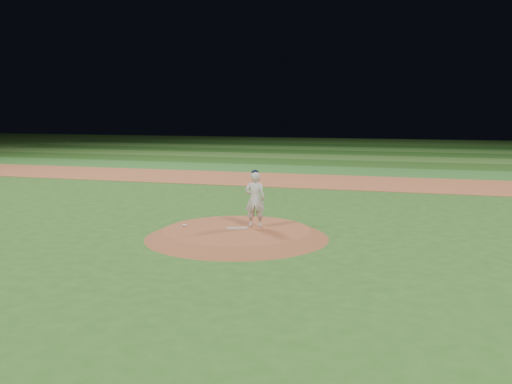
# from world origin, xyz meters

# --- Properties ---
(ground) EXTENTS (120.00, 120.00, 0.00)m
(ground) POSITION_xyz_m (0.00, 0.00, 0.00)
(ground) COLOR #2C5B1D
(ground) RESTS_ON ground
(infield_dirt_band) EXTENTS (70.00, 6.00, 0.02)m
(infield_dirt_band) POSITION_xyz_m (0.00, 14.00, 0.01)
(infield_dirt_band) COLOR #A35632
(infield_dirt_band) RESTS_ON ground
(outfield_stripe_0) EXTENTS (70.00, 5.00, 0.02)m
(outfield_stripe_0) POSITION_xyz_m (0.00, 19.50, 0.01)
(outfield_stripe_0) COLOR #2E6926
(outfield_stripe_0) RESTS_ON ground
(outfield_stripe_1) EXTENTS (70.00, 5.00, 0.02)m
(outfield_stripe_1) POSITION_xyz_m (0.00, 24.50, 0.01)
(outfield_stripe_1) COLOR #224917
(outfield_stripe_1) RESTS_ON ground
(outfield_stripe_2) EXTENTS (70.00, 5.00, 0.02)m
(outfield_stripe_2) POSITION_xyz_m (0.00, 29.50, 0.01)
(outfield_stripe_2) COLOR #386524
(outfield_stripe_2) RESTS_ON ground
(outfield_stripe_3) EXTENTS (70.00, 5.00, 0.02)m
(outfield_stripe_3) POSITION_xyz_m (0.00, 34.50, 0.01)
(outfield_stripe_3) COLOR #1F4817
(outfield_stripe_3) RESTS_ON ground
(outfield_stripe_4) EXTENTS (70.00, 5.00, 0.02)m
(outfield_stripe_4) POSITION_xyz_m (0.00, 39.50, 0.01)
(outfield_stripe_4) COLOR #366A26
(outfield_stripe_4) RESTS_ON ground
(outfield_stripe_5) EXTENTS (70.00, 5.00, 0.02)m
(outfield_stripe_5) POSITION_xyz_m (0.00, 44.50, 0.01)
(outfield_stripe_5) COLOR #1C4917
(outfield_stripe_5) RESTS_ON ground
(pitchers_mound) EXTENTS (5.50, 5.50, 0.25)m
(pitchers_mound) POSITION_xyz_m (0.00, 0.00, 0.12)
(pitchers_mound) COLOR brown
(pitchers_mound) RESTS_ON ground
(pitching_rubber) EXTENTS (0.62, 0.38, 0.03)m
(pitching_rubber) POSITION_xyz_m (-0.02, 0.08, 0.27)
(pitching_rubber) COLOR silver
(pitching_rubber) RESTS_ON pitchers_mound
(rosin_bag) EXTENTS (0.13, 0.13, 0.07)m
(rosin_bag) POSITION_xyz_m (-1.67, -0.08, 0.28)
(rosin_bag) COLOR silver
(rosin_bag) RESTS_ON pitchers_mound
(pitcher_on_mound) EXTENTS (0.68, 0.50, 1.76)m
(pitcher_on_mound) POSITION_xyz_m (0.42, 0.48, 1.11)
(pitcher_on_mound) COLOR silver
(pitcher_on_mound) RESTS_ON pitchers_mound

